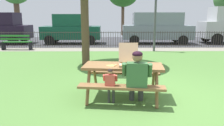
# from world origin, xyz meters

# --- Properties ---
(ground) EXTENTS (28.00, 12.17, 0.02)m
(ground) POSITION_xyz_m (0.00, 2.08, -0.01)
(ground) COLOR #527F3A
(cobblestone_walkway) EXTENTS (28.00, 1.40, 0.01)m
(cobblestone_walkway) POSITION_xyz_m (0.00, 7.47, -0.00)
(cobblestone_walkway) COLOR gray
(street_asphalt) EXTENTS (28.00, 6.67, 0.01)m
(street_asphalt) POSITION_xyz_m (0.00, 11.51, -0.01)
(street_asphalt) COLOR #38383D
(picnic_table_foreground) EXTENTS (1.96, 1.68, 0.79)m
(picnic_table_foreground) POSITION_xyz_m (-0.87, 0.01, 0.60)
(picnic_table_foreground) COLOR brown
(picnic_table_foreground) RESTS_ON ground
(pizza_box_open) EXTENTS (0.46, 0.53, 0.49)m
(pizza_box_open) POSITION_xyz_m (-0.74, -0.01, 0.86)
(pizza_box_open) COLOR tan
(pizza_box_open) RESTS_ON picnic_table_foreground
(pizza_slice_on_table) EXTENTS (0.23, 0.20, 0.02)m
(pizza_slice_on_table) POSITION_xyz_m (-1.12, -0.04, 0.78)
(pizza_slice_on_table) COLOR #E6C153
(pizza_slice_on_table) RESTS_ON picnic_table_foreground
(adult_at_table) EXTENTS (0.63, 0.62, 1.19)m
(adult_at_table) POSITION_xyz_m (-0.62, -0.53, 0.66)
(adult_at_table) COLOR #3B3B3B
(adult_at_table) RESTS_ON ground
(child_at_table) EXTENTS (0.31, 0.31, 0.81)m
(child_at_table) POSITION_xyz_m (-1.16, -0.50, 0.50)
(child_at_table) COLOR #3A3A3A
(child_at_table) RESTS_ON ground
(iron_fence_streetside) EXTENTS (18.95, 0.03, 0.98)m
(iron_fence_streetside) POSITION_xyz_m (0.00, 8.17, 0.50)
(iron_fence_streetside) COLOR #2D2823
(iron_fence_streetside) RESTS_ON ground
(park_bench_left) EXTENTS (1.61, 0.49, 0.85)m
(park_bench_left) POSITION_xyz_m (-6.38, 7.33, 0.42)
(park_bench_left) COLOR #226623
(park_bench_left) RESTS_ON ground
(lamp_post_walkway) EXTENTS (0.28, 0.28, 4.13)m
(lamp_post_walkway) POSITION_xyz_m (1.20, 6.80, 2.52)
(lamp_post_walkway) COLOR #4C4C51
(lamp_post_walkway) RESTS_ON ground
(parked_car_left) EXTENTS (3.92, 1.86, 1.98)m
(parked_car_left) POSITION_xyz_m (-3.77, 10.10, 1.01)
(parked_car_left) COLOR #104531
(parked_car_left) RESTS_ON ground
(parked_car_center) EXTENTS (4.67, 2.09, 2.08)m
(parked_car_center) POSITION_xyz_m (2.01, 10.10, 1.10)
(parked_car_center) COLOR slate
(parked_car_center) RESTS_ON ground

